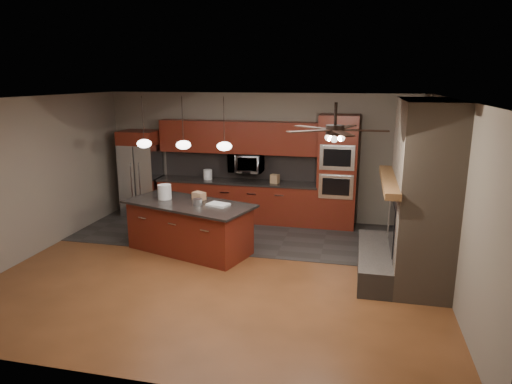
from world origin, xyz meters
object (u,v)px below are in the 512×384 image
(paint_can, at_px, (198,202))
(cardboard_box, at_px, (199,196))
(refrigerator, at_px, (142,173))
(white_bucket, at_px, (165,192))
(paint_tray, at_px, (218,205))
(kitchen_island, at_px, (190,227))
(microwave, at_px, (246,163))
(counter_box, at_px, (275,179))
(counter_bucket, at_px, (208,174))
(oven_tower, at_px, (337,172))

(paint_can, xyz_separation_m, cardboard_box, (-0.10, 0.36, 0.01))
(refrigerator, xyz_separation_m, white_bucket, (1.36, -1.80, 0.08))
(paint_can, relative_size, paint_tray, 0.46)
(refrigerator, height_order, paint_can, refrigerator)
(kitchen_island, height_order, white_bucket, white_bucket)
(refrigerator, xyz_separation_m, kitchen_island, (1.88, -1.96, -0.51))
(microwave, height_order, paint_can, microwave)
(refrigerator, bearing_deg, microwave, 3.08)
(kitchen_island, bearing_deg, refrigerator, 151.49)
(white_bucket, bearing_deg, kitchen_island, -16.88)
(cardboard_box, distance_m, counter_box, 2.06)
(counter_bucket, bearing_deg, oven_tower, -0.15)
(kitchen_island, distance_m, counter_box, 2.39)
(refrigerator, relative_size, counter_box, 10.25)
(paint_can, bearing_deg, cardboard_box, 105.95)
(microwave, distance_m, kitchen_island, 2.32)
(counter_box, bearing_deg, microwave, -172.93)
(kitchen_island, bearing_deg, oven_tower, 56.49)
(microwave, distance_m, counter_bucket, 0.92)
(oven_tower, distance_m, counter_box, 1.33)
(paint_can, distance_m, counter_box, 2.33)
(cardboard_box, height_order, counter_bucket, counter_bucket)
(oven_tower, distance_m, refrigerator, 4.42)
(white_bucket, bearing_deg, refrigerator, 126.97)
(counter_box, bearing_deg, refrigerator, -163.74)
(refrigerator, bearing_deg, counter_box, 0.58)
(paint_tray, bearing_deg, oven_tower, 64.44)
(microwave, relative_size, white_bucket, 2.71)
(oven_tower, relative_size, kitchen_island, 0.93)
(refrigerator, distance_m, counter_box, 3.10)
(cardboard_box, bearing_deg, oven_tower, 60.23)
(oven_tower, distance_m, white_bucket, 3.59)
(kitchen_island, relative_size, cardboard_box, 11.51)
(oven_tower, bearing_deg, paint_tray, -132.92)
(paint_tray, height_order, counter_bucket, counter_bucket)
(white_bucket, bearing_deg, oven_tower, 31.53)
(microwave, bearing_deg, paint_can, -98.74)
(oven_tower, distance_m, cardboard_box, 3.01)
(kitchen_island, relative_size, white_bucket, 9.47)
(refrigerator, height_order, cardboard_box, refrigerator)
(paint_tray, distance_m, cardboard_box, 0.56)
(refrigerator, height_order, white_bucket, refrigerator)
(cardboard_box, bearing_deg, white_bucket, -148.32)
(paint_tray, bearing_deg, kitchen_island, -168.76)
(oven_tower, bearing_deg, paint_can, -137.14)
(paint_tray, relative_size, counter_box, 1.92)
(refrigerator, height_order, paint_tray, refrigerator)
(refrigerator, xyz_separation_m, cardboard_box, (1.99, -1.71, 0.01))
(microwave, height_order, counter_bucket, microwave)
(white_bucket, distance_m, paint_can, 0.79)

